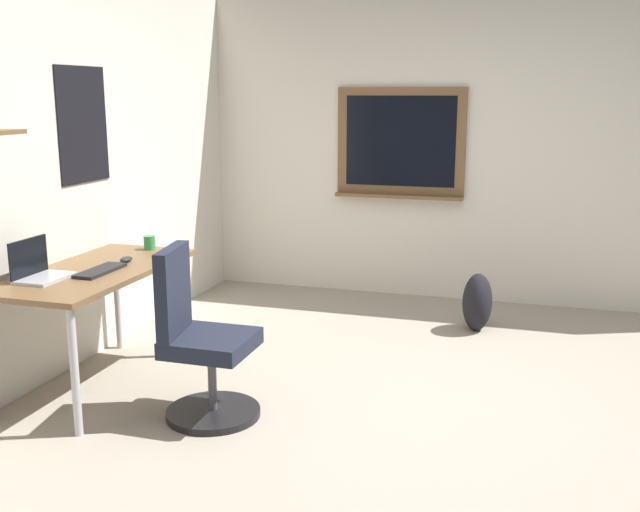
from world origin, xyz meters
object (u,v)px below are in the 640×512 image
Objects in this scene: office_chair at (200,346)px; laptop at (38,270)px; coffee_mug at (150,243)px; computer_mouse at (126,259)px; keyboard at (100,271)px; desk at (96,281)px; backpack at (477,302)px.

laptop is at bearing 95.47° from office_chair.
computer_mouse is at bearing -172.39° from coffee_mug.
laptop is 0.34m from keyboard.
desk is at bearing 158.89° from computer_mouse.
laptop is (-0.09, 0.93, 0.38)m from office_chair.
keyboard is at bearing 132.32° from backpack.
laptop reaches higher than coffee_mug.
keyboard is 3.56× the size of computer_mouse.
keyboard is at bearing -44.45° from laptop.
laptop is 3.37× the size of coffee_mug.
office_chair is at bearing -105.74° from desk.
laptop reaches higher than keyboard.
office_chair is at bearing -84.53° from laptop.
coffee_mug is (0.89, -0.19, -0.01)m from laptop.
keyboard is 0.85× the size of backpack.
desk is 14.91× the size of coffee_mug.
keyboard is (0.24, -0.24, -0.04)m from laptop.
coffee_mug is (0.65, 0.05, 0.04)m from keyboard.
keyboard is at bearing 77.79° from office_chair.
coffee_mug is at bearing 42.84° from office_chair.
backpack is at bearing -47.68° from keyboard.
keyboard is at bearing -130.04° from desk.
coffee_mug is (0.81, 0.75, 0.37)m from office_chair.
office_chair is 9.13× the size of computer_mouse.
backpack is at bearing -52.36° from computer_mouse.
computer_mouse reaches higher than keyboard.
desk is at bearing -26.50° from laptop.
laptop is 0.57m from computer_mouse.
laptop is (-0.31, 0.15, 0.13)m from desk.
laptop is at bearing 168.28° from coffee_mug.
office_chair is at bearing -137.16° from coffee_mug.
coffee_mug is 2.44m from backpack.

